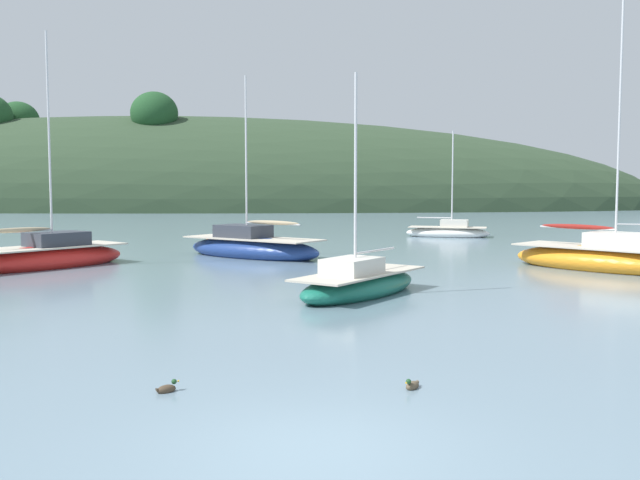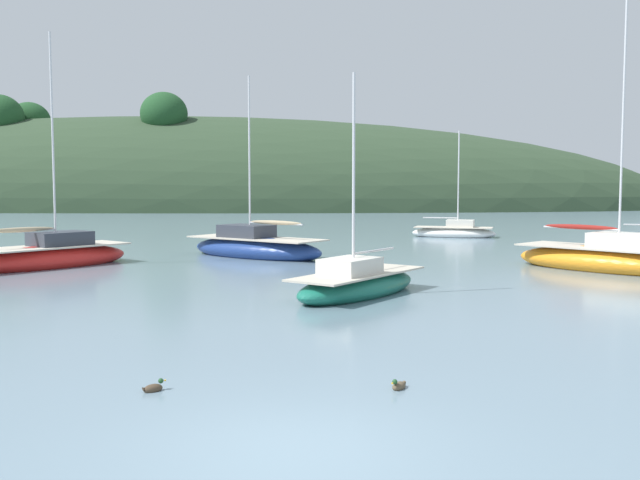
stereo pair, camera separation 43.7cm
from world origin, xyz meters
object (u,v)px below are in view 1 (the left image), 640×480
at_px(sailboat_cream_ketch, 254,247).
at_px(duck_straggler, 414,386).
at_px(sailboat_blue_center, 608,259).
at_px(duck_lone_left, 168,389).
at_px(sailboat_navy_dinghy, 450,232).
at_px(sailboat_grey_yawl, 47,257).
at_px(sailboat_white_near, 361,284).
at_px(mooring_buoy_channel, 211,240).

height_order(sailboat_cream_ketch, duck_straggler, sailboat_cream_ketch).
relative_size(sailboat_blue_center, duck_lone_left, 29.25).
xyz_separation_m(sailboat_blue_center, duck_lone_left, (-14.30, -17.10, -0.41)).
height_order(sailboat_cream_ketch, duck_lone_left, sailboat_cream_ketch).
xyz_separation_m(sailboat_navy_dinghy, duck_lone_left, (-11.13, -35.40, -0.29)).
xyz_separation_m(sailboat_blue_center, sailboat_grey_yawl, (-23.30, 0.93, -0.02)).
relative_size(sailboat_white_near, sailboat_grey_yawl, 0.70).
distance_m(sailboat_grey_yawl, duck_straggler, 22.16).
relative_size(sailboat_navy_dinghy, duck_lone_left, 18.87).
bearing_deg(duck_lone_left, duck_straggler, 2.81).
relative_size(sailboat_white_near, duck_lone_left, 18.64).
height_order(sailboat_white_near, sailboat_navy_dinghy, sailboat_navy_dinghy).
bearing_deg(sailboat_navy_dinghy, sailboat_grey_yawl, -139.19).
distance_m(sailboat_navy_dinghy, duck_lone_left, 37.11).
xyz_separation_m(mooring_buoy_channel, duck_lone_left, (4.06, -30.90, -0.07)).
bearing_deg(sailboat_grey_yawl, sailboat_navy_dinghy, 40.81).
bearing_deg(sailboat_blue_center, sailboat_white_near, -147.74).
height_order(sailboat_white_near, duck_lone_left, sailboat_white_near).
height_order(mooring_buoy_channel, duck_lone_left, mooring_buoy_channel).
height_order(sailboat_grey_yawl, sailboat_navy_dinghy, sailboat_grey_yawl).
xyz_separation_m(sailboat_white_near, sailboat_grey_yawl, (-12.82, 7.55, 0.08)).
xyz_separation_m(sailboat_white_near, sailboat_blue_center, (10.48, 6.62, 0.10)).
relative_size(sailboat_grey_yawl, duck_lone_left, 26.52).
xyz_separation_m(sailboat_grey_yawl, mooring_buoy_channel, (4.93, 12.87, -0.32)).
distance_m(sailboat_navy_dinghy, mooring_buoy_channel, 15.85).
distance_m(sailboat_white_near, duck_lone_left, 11.16).
xyz_separation_m(sailboat_cream_ketch, duck_straggler, (4.87, -22.18, -0.40)).
bearing_deg(duck_straggler, sailboat_navy_dinghy, 78.81).
distance_m(sailboat_cream_ketch, duck_straggler, 22.71).
bearing_deg(mooring_buoy_channel, sailboat_blue_center, -36.93).
xyz_separation_m(sailboat_navy_dinghy, sailboat_cream_ketch, (-11.83, -13.02, 0.11)).
height_order(sailboat_navy_dinghy, duck_straggler, sailboat_navy_dinghy).
bearing_deg(sailboat_grey_yawl, sailboat_white_near, -30.49).
relative_size(sailboat_cream_ketch, mooring_buoy_channel, 16.56).
xyz_separation_m(sailboat_blue_center, sailboat_cream_ketch, (-15.00, 5.29, -0.01)).
relative_size(sailboat_navy_dinghy, sailboat_cream_ketch, 0.81).
relative_size(duck_straggler, duck_lone_left, 1.03).
distance_m(sailboat_grey_yawl, mooring_buoy_channel, 13.79).
bearing_deg(mooring_buoy_channel, duck_lone_left, -82.51).
distance_m(sailboat_grey_yawl, sailboat_navy_dinghy, 26.59).
bearing_deg(sailboat_navy_dinghy, duck_lone_left, -107.45).
distance_m(sailboat_white_near, mooring_buoy_channel, 21.89).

